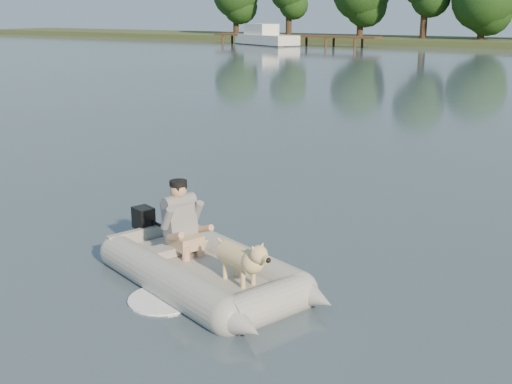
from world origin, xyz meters
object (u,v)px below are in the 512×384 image
Objects in this scene: dock at (294,40)px; cabin_cruiser at (267,35)px; dog at (239,261)px; dinghy at (206,243)px; man at (180,216)px.

cabin_cruiser reaches higher than dock.
cabin_cruiser reaches higher than dog.
dock is 58.33m from dinghy.
dock is 2.76m from cabin_cruiser.
dog is at bearing -62.34° from dock.
dog is 0.11× the size of cabin_cruiser.
dinghy is at bearing -62.81° from dock.
dock is at bearing 136.58° from dog.
man is 57.93m from cabin_cruiser.
dock is at bearing 136.12° from dinghy.
dog is (1.24, -0.43, -0.25)m from man.
cabin_cruiser is (-28.47, 50.44, 0.29)m from man.
dock is 19.82× the size of dog.
cabin_cruiser is (-29.72, 50.87, 0.54)m from dog.
dock is 2.26× the size of cabin_cruiser.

